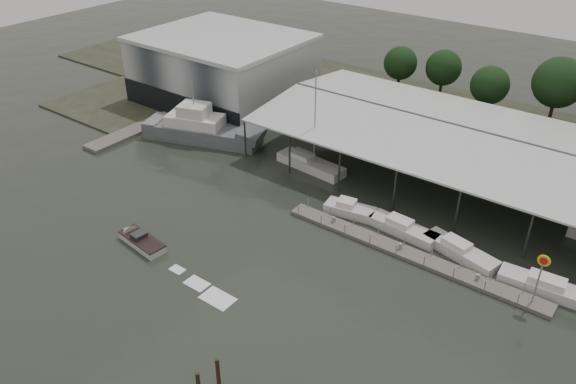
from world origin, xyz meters
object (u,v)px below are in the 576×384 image
Objects in this scene: grey_trawler at (203,130)px; white_sailboat at (310,164)px; shell_fuel_sign at (541,271)px; speedboat_underway at (139,240)px.

grey_trawler is 16.89m from white_sailboat.
shell_fuel_sign is 0.31× the size of grey_trawler.
grey_trawler is 1.01× the size of speedboat_underway.
grey_trawler reaches higher than speedboat_underway.
grey_trawler is at bearing 171.62° from shell_fuel_sign.
speedboat_underway is (11.81, -21.68, -1.19)m from grey_trawler.
white_sailboat is at bearing -11.91° from grey_trawler.
shell_fuel_sign is 0.42× the size of white_sailboat.
white_sailboat is at bearing 163.44° from shell_fuel_sign.
grey_trawler reaches higher than shell_fuel_sign.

